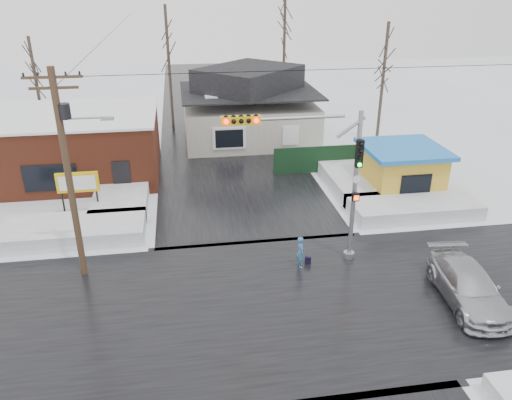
{
  "coord_description": "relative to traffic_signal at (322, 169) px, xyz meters",
  "views": [
    {
      "loc": [
        -3.38,
        -16.23,
        12.08
      ],
      "look_at": [
        -0.3,
        3.59,
        3.0
      ],
      "focal_mm": 35.0,
      "sensor_mm": 36.0,
      "label": 1
    }
  ],
  "objects": [
    {
      "name": "ground",
      "position": [
        -2.43,
        -2.97,
        -4.54
      ],
      "size": [
        120.0,
        120.0,
        0.0
      ],
      "primitive_type": "plane",
      "color": "white",
      "rests_on": "ground"
    },
    {
      "name": "road_ns",
      "position": [
        -2.43,
        -2.97,
        -4.53
      ],
      "size": [
        10.0,
        120.0,
        0.02
      ],
      "primitive_type": "cube",
      "color": "black",
      "rests_on": "ground"
    },
    {
      "name": "road_ew",
      "position": [
        -2.43,
        -2.97,
        -4.53
      ],
      "size": [
        120.0,
        10.0,
        0.02
      ],
      "primitive_type": "cube",
      "color": "black",
      "rests_on": "ground"
    },
    {
      "name": "snowbank_nw",
      "position": [
        -11.43,
        4.03,
        -4.14
      ],
      "size": [
        7.0,
        3.0,
        0.8
      ],
      "primitive_type": "cube",
      "color": "white",
      "rests_on": "ground"
    },
    {
      "name": "snowbank_ne",
      "position": [
        6.57,
        4.03,
        -4.14
      ],
      "size": [
        7.0,
        3.0,
        0.8
      ],
      "primitive_type": "cube",
      "color": "white",
      "rests_on": "ground"
    },
    {
      "name": "snowbank_nside_w",
      "position": [
        -9.43,
        9.03,
        -4.14
      ],
      "size": [
        3.0,
        8.0,
        0.8
      ],
      "primitive_type": "cube",
      "color": "white",
      "rests_on": "ground"
    },
    {
      "name": "snowbank_nside_e",
      "position": [
        4.57,
        9.03,
        -4.14
      ],
      "size": [
        3.0,
        8.0,
        0.8
      ],
      "primitive_type": "cube",
      "color": "white",
      "rests_on": "ground"
    },
    {
      "name": "traffic_signal",
      "position": [
        0.0,
        0.0,
        0.0
      ],
      "size": [
        6.05,
        0.68,
        7.0
      ],
      "color": "gray",
      "rests_on": "ground"
    },
    {
      "name": "utility_pole",
      "position": [
        -10.36,
        0.53,
        0.57
      ],
      "size": [
        3.15,
        0.44,
        9.0
      ],
      "color": "#382619",
      "rests_on": "ground"
    },
    {
      "name": "brick_building",
      "position": [
        -13.43,
        13.03,
        -2.46
      ],
      "size": [
        12.2,
        8.2,
        4.12
      ],
      "color": "brown",
      "rests_on": "ground"
    },
    {
      "name": "marquee_sign",
      "position": [
        -11.43,
        6.53,
        -2.62
      ],
      "size": [
        2.2,
        0.21,
        2.55
      ],
      "color": "black",
      "rests_on": "ground"
    },
    {
      "name": "house",
      "position": [
        -0.43,
        19.03,
        -1.92
      ],
      "size": [
        10.4,
        8.4,
        5.76
      ],
      "color": "beige",
      "rests_on": "ground"
    },
    {
      "name": "kiosk",
      "position": [
        7.07,
        7.03,
        -3.08
      ],
      "size": [
        4.6,
        4.6,
        2.88
      ],
      "color": "gold",
      "rests_on": "ground"
    },
    {
      "name": "fence",
      "position": [
        4.07,
        11.03,
        -3.64
      ],
      "size": [
        8.0,
        0.12,
        1.8
      ],
      "primitive_type": "cube",
      "color": "black",
      "rests_on": "ground"
    },
    {
      "name": "tree_far_left",
      "position": [
        -6.43,
        23.03,
        3.41
      ],
      "size": [
        3.0,
        3.0,
        10.0
      ],
      "color": "#332821",
      "rests_on": "ground"
    },
    {
      "name": "tree_far_mid",
      "position": [
        3.57,
        25.03,
        5.0
      ],
      "size": [
        3.0,
        3.0,
        12.0
      ],
      "color": "#332821",
      "rests_on": "ground"
    },
    {
      "name": "tree_far_right",
      "position": [
        9.57,
        17.03,
        2.62
      ],
      "size": [
        3.0,
        3.0,
        9.0
      ],
      "color": "#332821",
      "rests_on": "ground"
    },
    {
      "name": "tree_far_west",
      "position": [
        -16.43,
        21.03,
        1.82
      ],
      "size": [
        3.0,
        3.0,
        8.0
      ],
      "color": "#332821",
      "rests_on": "ground"
    },
    {
      "name": "pedestrian",
      "position": [
        -0.86,
        -0.39,
        -3.79
      ],
      "size": [
        0.38,
        0.56,
        1.51
      ],
      "primitive_type": "imported",
      "rotation": [
        0.0,
        0.0,
        1.53
      ],
      "color": "teal",
      "rests_on": "ground"
    },
    {
      "name": "car",
      "position": [
        5.15,
        -3.98,
        -3.82
      ],
      "size": [
        2.49,
        5.12,
        1.43
      ],
      "primitive_type": "imported",
      "rotation": [
        0.0,
        0.0,
        -0.1
      ],
      "color": "#B2B2B9",
      "rests_on": "ground"
    },
    {
      "name": "shopping_bag",
      "position": [
        -0.46,
        -0.22,
        -4.36
      ],
      "size": [
        0.3,
        0.21,
        0.35
      ],
      "primitive_type": "cube",
      "rotation": [
        0.0,
        0.0,
        -0.33
      ],
      "color": "black",
      "rests_on": "ground"
    }
  ]
}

